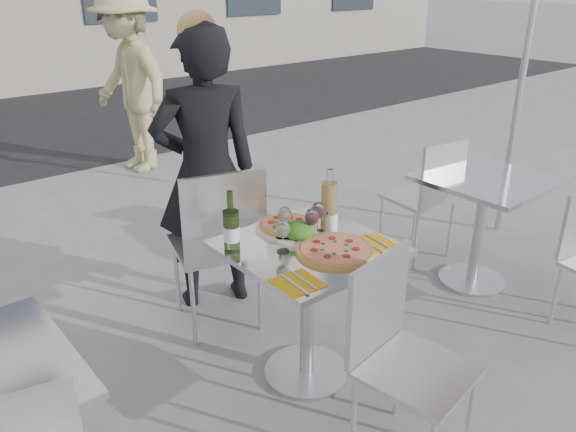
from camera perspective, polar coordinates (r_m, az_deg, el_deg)
ground at (r=3.05m, az=1.87°, el=-15.69°), size 80.00×80.00×0.00m
main_table at (r=2.75m, az=2.02°, el=-6.93°), size 0.72×0.72×0.75m
side_table_right at (r=3.81m, az=19.12°, el=0.75°), size 0.72×0.72×0.75m
chair_far at (r=3.10m, az=-6.96°, el=-2.20°), size 0.57×0.58×1.00m
chair_near at (r=2.39m, az=11.18°, el=-12.71°), size 0.47×0.48×0.90m
side_chair_rfar at (r=4.04m, az=14.14°, el=2.55°), size 0.45×0.46×0.91m
woman_diner at (r=3.34m, az=-8.34°, el=4.39°), size 0.72×0.59×1.70m
pedestrian_b at (r=6.05m, az=-15.79°, el=13.03°), size 0.77×1.24×1.85m
pizza_near at (r=2.59m, az=4.75°, el=-3.42°), size 0.36×0.36×0.02m
pizza_far at (r=2.81m, az=-0.22°, el=-0.97°), size 0.31×0.31×0.03m
salad_plate at (r=2.69m, az=1.09°, el=-1.63°), size 0.22×0.22×0.09m
wine_bottle at (r=2.55m, az=-5.78°, el=-1.28°), size 0.07×0.08×0.29m
carafe at (r=2.84m, az=4.18°, el=1.45°), size 0.08×0.08×0.29m
sugar_shaker at (r=2.78m, az=4.40°, el=-0.46°), size 0.06×0.06×0.11m
wineglass_white_a at (r=2.54m, az=-0.54°, el=-1.43°), size 0.07×0.07×0.16m
wineglass_white_b at (r=2.69m, az=-0.34°, el=0.02°), size 0.07×0.07×0.16m
wineglass_red_a at (r=2.67m, az=2.46°, el=-0.18°), size 0.07×0.07×0.16m
wineglass_red_b at (r=2.74m, az=3.07°, el=0.49°), size 0.07×0.07×0.16m
napkin_left at (r=2.33m, az=0.98°, el=-6.80°), size 0.19×0.20×0.01m
napkin_right at (r=2.69m, az=8.58°, el=-2.73°), size 0.20×0.20×0.01m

